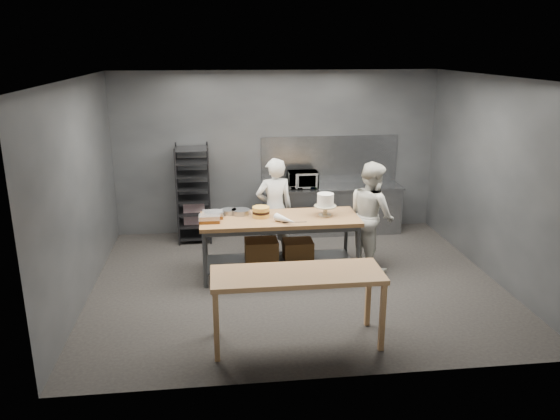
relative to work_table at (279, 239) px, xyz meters
name	(u,v)px	position (x,y,z in m)	size (l,w,h in m)	color
ground	(296,282)	(0.22, -0.36, -0.57)	(6.00, 6.00, 0.00)	black
back_wall	(277,153)	(0.22, 2.14, 0.93)	(6.00, 0.04, 3.00)	#4C4F54
work_table	(279,239)	(0.00, 0.00, 0.00)	(2.40, 0.90, 0.92)	brown
near_counter	(297,279)	(-0.02, -2.07, 0.24)	(2.00, 0.70, 0.90)	#98673E
back_counter	(332,210)	(1.22, 1.82, -0.12)	(2.60, 0.60, 0.90)	slate
splashback_panel	(330,160)	(1.22, 2.12, 0.78)	(2.60, 0.02, 0.90)	slate
speed_rack	(193,194)	(-1.34, 1.74, 0.28)	(0.62, 0.67, 1.75)	black
chef_behind	(274,209)	(0.01, 0.67, 0.28)	(0.62, 0.41, 1.70)	silver
chef_right	(371,215)	(1.49, 0.14, 0.28)	(0.83, 0.65, 1.71)	silver
microwave	(303,180)	(0.66, 1.82, 0.48)	(0.54, 0.37, 0.30)	black
frosted_cake_stand	(325,202)	(0.72, 0.00, 0.57)	(0.34, 0.34, 0.35)	#BEB498
layer_cake	(261,212)	(-0.26, 0.04, 0.43)	(0.26, 0.26, 0.16)	#F4B64D
cake_pans	(227,213)	(-0.77, 0.20, 0.39)	(0.70, 0.36, 0.07)	gray
piping_bag	(286,220)	(0.07, -0.32, 0.41)	(0.12, 0.12, 0.38)	white
offset_spatula	(291,222)	(0.16, -0.29, 0.35)	(0.36, 0.02, 0.02)	slate
pastry_clamshells	(211,217)	(-1.02, -0.03, 0.40)	(0.36, 0.41, 0.11)	brown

